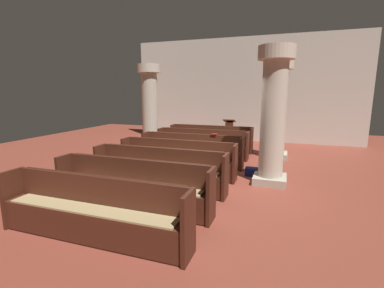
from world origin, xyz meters
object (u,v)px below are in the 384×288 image
at_px(pew_row_1, 202,142).
at_px(hymn_book, 214,134).
at_px(pew_row_4, 158,168).
at_px(pew_row_5, 132,184).
at_px(pew_row_3, 177,157).
at_px(pillar_far_side, 150,106).
at_px(pew_row_0, 211,137).
at_px(pew_row_6, 91,208).
at_px(pillar_aisle_rear, 273,114).
at_px(lectern, 229,134).
at_px(kneeler_box_navy, 252,172).
at_px(pew_row_2, 191,149).
at_px(pillar_aisle_side, 277,108).

height_order(pew_row_1, hymn_book, hymn_book).
xyz_separation_m(pew_row_4, pew_row_5, (0.00, -1.11, 0.00)).
bearing_deg(pew_row_4, pew_row_3, 90.00).
distance_m(pillar_far_side, hymn_book, 3.39).
bearing_deg(pew_row_0, pew_row_6, -90.00).
relative_size(pew_row_0, pew_row_6, 1.00).
xyz_separation_m(pew_row_0, pillar_aisle_rear, (2.33, -3.14, 1.16)).
distance_m(pew_row_5, hymn_book, 3.61).
xyz_separation_m(pew_row_4, pew_row_6, (0.00, -2.22, 0.00)).
relative_size(pew_row_6, pillar_aisle_rear, 0.97).
distance_m(pew_row_3, pillar_far_side, 3.85).
bearing_deg(lectern, hymn_book, -86.42).
bearing_deg(pew_row_3, kneeler_box_navy, 18.34).
bearing_deg(hymn_book, pillar_aisle_rear, -33.48).
height_order(pew_row_5, lectern, lectern).
bearing_deg(pew_row_6, pew_row_4, 90.00).
relative_size(pew_row_2, kneeler_box_navy, 8.76).
relative_size(pew_row_4, hymn_book, 15.99).
xyz_separation_m(pew_row_3, pew_row_6, (0.00, -3.33, 0.00)).
bearing_deg(pew_row_3, pew_row_2, 90.00).
relative_size(pew_row_2, pillar_aisle_side, 0.97).
height_order(pew_row_1, pew_row_4, same).
height_order(pillar_aisle_side, lectern, pillar_aisle_side).
distance_m(pew_row_6, pillar_aisle_side, 6.78).
bearing_deg(pew_row_1, pew_row_6, -90.00).
height_order(pillar_far_side, lectern, pillar_far_side).
height_order(pew_row_3, pew_row_6, same).
distance_m(pillar_aisle_rear, hymn_book, 2.14).
bearing_deg(pew_row_6, pew_row_0, 90.00).
relative_size(pillar_far_side, lectern, 2.92).
bearing_deg(pillar_aisle_side, pillar_far_side, -179.27).
bearing_deg(hymn_book, pew_row_5, -100.36).
relative_size(pew_row_0, pillar_far_side, 0.97).
bearing_deg(lectern, pew_row_1, -100.38).
xyz_separation_m(pew_row_2, kneeler_box_navy, (1.86, -0.49, -0.39)).
bearing_deg(pillar_aisle_rear, pew_row_0, 126.54).
height_order(pew_row_6, hymn_book, hymn_book).
xyz_separation_m(pew_row_3, pillar_aisle_rear, (2.33, 0.19, 1.16)).
xyz_separation_m(pew_row_2, pillar_aisle_rear, (2.33, -0.92, 1.16)).
distance_m(pew_row_0, kneeler_box_navy, 3.31).
bearing_deg(pew_row_6, pillar_far_side, 110.15).
distance_m(hymn_book, kneeler_box_navy, 1.63).
bearing_deg(pew_row_4, pew_row_0, 90.00).
bearing_deg(pillar_aisle_rear, pew_row_6, -123.50).
height_order(pew_row_3, hymn_book, hymn_book).
height_order(pew_row_3, pillar_aisle_side, pillar_aisle_side).
bearing_deg(pillar_aisle_rear, lectern, 113.18).
bearing_deg(pew_row_5, pew_row_2, 90.00).
bearing_deg(lectern, kneeler_box_navy, -70.39).
relative_size(pew_row_6, hymn_book, 15.99).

